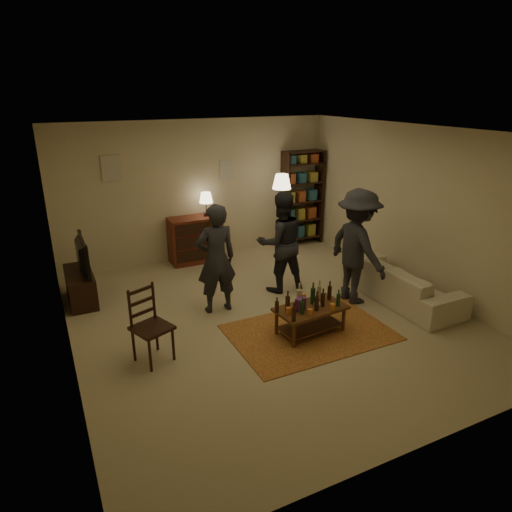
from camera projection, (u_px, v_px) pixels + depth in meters
floor at (268, 317)px, 6.86m from camera, size 6.00×6.00×0.00m
room_shell at (165, 169)px, 8.48m from camera, size 6.00×6.00×6.00m
rug at (310, 332)px, 6.41m from camera, size 2.20×1.50×0.01m
coffee_table at (310, 309)px, 6.27m from camera, size 1.03×0.62×0.74m
dining_chair at (149, 322)px, 5.62m from camera, size 0.55×0.55×0.99m
tv_stand at (80, 279)px, 7.24m from camera, size 0.40×1.00×1.06m
dresser at (196, 238)px, 8.90m from camera, size 1.00×0.50×1.36m
bookshelf at (302, 197)px, 9.77m from camera, size 0.90×0.34×2.02m
floor_lamp at (282, 187)px, 8.81m from camera, size 0.36×0.36×1.68m
sofa at (401, 282)px, 7.32m from camera, size 0.81×2.08×0.61m
person_left at (216, 259)px, 6.78m from camera, size 0.62×0.42×1.68m
person_right at (281, 242)px, 7.50m from camera, size 0.88×0.72×1.69m
person_by_sofa at (357, 247)px, 7.08m from camera, size 0.72×1.20×1.82m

